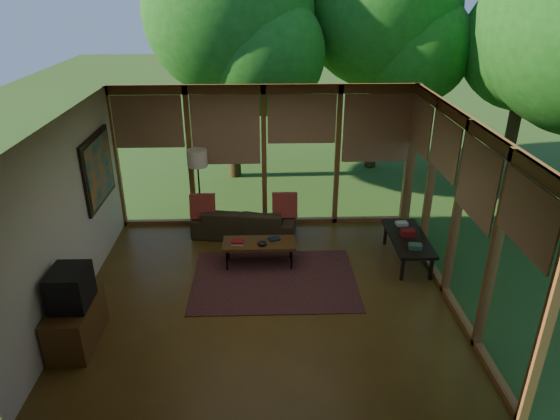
{
  "coord_description": "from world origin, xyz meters",
  "views": [
    {
      "loc": [
        0.02,
        -6.37,
        4.34
      ],
      "look_at": [
        0.24,
        0.7,
        1.09
      ],
      "focal_mm": 32.0,
      "sensor_mm": 36.0,
      "label": 1
    }
  ],
  "objects_px": {
    "sofa": "(244,221)",
    "coffee_table": "(259,244)",
    "television": "(70,288)",
    "floor_lamp": "(197,163)",
    "side_console": "(408,239)",
    "media_cabinet": "(76,323)"
  },
  "relations": [
    {
      "from": "television",
      "to": "sofa",
      "type": "bearing_deg",
      "value": 55.59
    },
    {
      "from": "floor_lamp",
      "to": "sofa",
      "type": "bearing_deg",
      "value": -4.69
    },
    {
      "from": "media_cabinet",
      "to": "sofa",
      "type": "bearing_deg",
      "value": 55.34
    },
    {
      "from": "sofa",
      "to": "floor_lamp",
      "type": "distance_m",
      "value": 1.39
    },
    {
      "from": "media_cabinet",
      "to": "side_console",
      "type": "relative_size",
      "value": 0.71
    },
    {
      "from": "television",
      "to": "floor_lamp",
      "type": "distance_m",
      "value": 3.38
    },
    {
      "from": "sofa",
      "to": "coffee_table",
      "type": "height_order",
      "value": "sofa"
    },
    {
      "from": "media_cabinet",
      "to": "coffee_table",
      "type": "relative_size",
      "value": 0.83
    },
    {
      "from": "floor_lamp",
      "to": "side_console",
      "type": "xyz_separation_m",
      "value": [
        3.59,
        -1.12,
        -1.0
      ]
    },
    {
      "from": "floor_lamp",
      "to": "side_console",
      "type": "height_order",
      "value": "floor_lamp"
    },
    {
      "from": "sofa",
      "to": "side_console",
      "type": "xyz_separation_m",
      "value": [
        2.78,
        -1.05,
        0.13
      ]
    },
    {
      "from": "television",
      "to": "coffee_table",
      "type": "bearing_deg",
      "value": 39.16
    },
    {
      "from": "side_console",
      "to": "television",
      "type": "bearing_deg",
      "value": -157.95
    },
    {
      "from": "floor_lamp",
      "to": "coffee_table",
      "type": "xyz_separation_m",
      "value": [
        1.09,
        -1.17,
        -1.01
      ]
    },
    {
      "from": "sofa",
      "to": "television",
      "type": "height_order",
      "value": "television"
    },
    {
      "from": "floor_lamp",
      "to": "coffee_table",
      "type": "relative_size",
      "value": 1.38
    },
    {
      "from": "sofa",
      "to": "media_cabinet",
      "type": "height_order",
      "value": "media_cabinet"
    },
    {
      "from": "sofa",
      "to": "coffee_table",
      "type": "xyz_separation_m",
      "value": [
        0.28,
        -1.1,
        0.12
      ]
    },
    {
      "from": "media_cabinet",
      "to": "coffee_table",
      "type": "bearing_deg",
      "value": 38.92
    },
    {
      "from": "television",
      "to": "side_console",
      "type": "bearing_deg",
      "value": 22.05
    },
    {
      "from": "television",
      "to": "floor_lamp",
      "type": "xyz_separation_m",
      "value": [
        1.26,
        3.08,
        0.56
      ]
    },
    {
      "from": "sofa",
      "to": "floor_lamp",
      "type": "height_order",
      "value": "floor_lamp"
    }
  ]
}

